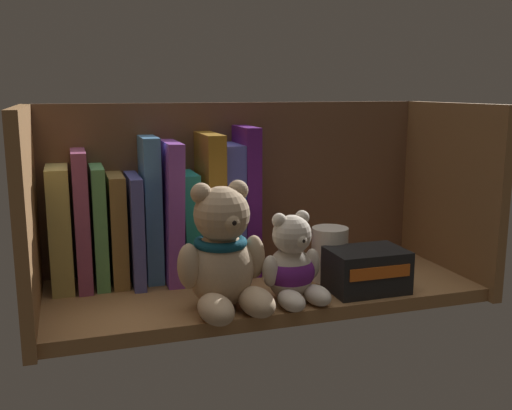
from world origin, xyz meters
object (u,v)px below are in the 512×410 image
Objects in this scene: book_5 at (150,208)px; book_7 at (188,224)px; teddy_bear_smaller at (292,266)px; pillar_candle at (330,254)px; book_4 at (134,227)px; small_product_box at (366,270)px; book_2 at (99,225)px; book_9 at (228,208)px; book_10 at (247,199)px; book_1 at (81,218)px; book_0 at (60,227)px; book_3 at (117,228)px; book_6 at (169,209)px; book_8 at (208,204)px; teddy_bear_larger at (223,256)px.

book_5 reaches higher than book_7.
pillar_candle is at bearing 37.20° from teddy_bear_smaller.
book_4 is 1.50× the size of small_product_box.
book_2 reaches higher than pillar_candle.
book_7 is (6.01, 0.00, -2.91)cm from book_5.
small_product_box is at bearing -43.67° from book_9.
book_10 is 1.85× the size of teddy_bear_smaller.
book_1 is 10.44cm from book_5.
book_0 is at bearing 151.66° from teddy_bear_smaller.
book_1 is 1.23× the size of book_4.
book_3 is 8.56cm from book_6.
book_2 is 1.08× the size of book_3.
book_0 is 35.42cm from teddy_bear_smaller.
small_product_box is (37.46, -16.11, -6.01)cm from book_2.
book_5 is (5.24, -0.00, 2.78)cm from book_3.
book_10 is at bearing 136.75° from pillar_candle.
book_2 is (5.65, -0.00, -0.08)cm from book_0.
book_0 is 1.01× the size of book_2.
book_0 is 0.88× the size of book_9.
book_8 is at bearing -180.00° from book_10.
book_4 is 19.71cm from teddy_bear_larger.
teddy_bear_larger is at bearing -59.35° from book_4.
book_5 is 29.07cm from pillar_candle.
pillar_candle reaches higher than small_product_box.
book_4 reaches higher than teddy_bear_smaller.
book_6 is (8.21, -0.00, 2.41)cm from book_3.
book_2 is at bearing 146.58° from teddy_bear_smaller.
book_1 is at bearing 180.00° from book_9.
book_9 is 18.01cm from teddy_bear_larger.
book_7 is (13.90, 0.00, -0.82)cm from book_2.
teddy_bear_smaller reaches higher than pillar_candle.
book_8 is 1.78× the size of teddy_bear_smaller.
book_10 reaches higher than book_1.
book_10 is at bearing -0.00° from book_0.
book_1 reaches higher than book_0.
book_0 is at bearing 159.51° from small_product_box.
book_8 is 6.72cm from book_10.
teddy_bear_larger is (1.36, -16.93, -0.85)cm from book_7.
book_3 is 33.44cm from pillar_candle.
book_7 is (8.68, 0.00, -0.09)cm from book_4.
book_1 is 5.51cm from book_3.
teddy_bear_larger is at bearing -96.32° from book_8.
book_4 is (2.58, 0.00, -0.04)cm from book_3.
teddy_bear_smaller is at bearing -177.24° from small_product_box.
book_10 is at bearing 95.01° from teddy_bear_smaller.
book_3 is 5.93cm from book_5.
book_0 is at bearing 180.00° from book_7.
book_3 is (8.30, 0.00, -0.77)cm from book_0.
book_1 is at bearing 180.00° from book_4.
book_3 is 1.32× the size of teddy_bear_smaller.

